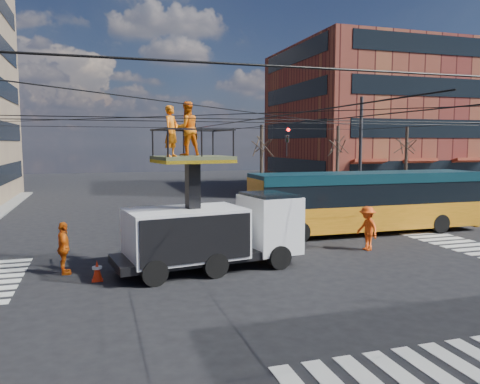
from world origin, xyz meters
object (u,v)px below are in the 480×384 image
object	(u,v)px
utility_truck	(213,215)
flagger	(367,228)
city_bus	(367,200)
worker_ground	(64,248)
traffic_cone	(97,271)

from	to	relation	value
utility_truck	flagger	bearing A→B (deg)	-1.17
utility_truck	city_bus	world-z (taller)	utility_truck
city_bus	flagger	xyz separation A→B (m)	(-2.17, -3.53, -0.75)
flagger	worker_ground	bearing A→B (deg)	-94.76
worker_ground	flagger	size ratio (longest dim) A/B	0.98
city_bus	traffic_cone	world-z (taller)	city_bus
utility_truck	worker_ground	world-z (taller)	utility_truck
traffic_cone	flagger	world-z (taller)	flagger
utility_truck	worker_ground	xyz separation A→B (m)	(-5.34, 0.80, -1.09)
traffic_cone	flagger	bearing A→B (deg)	6.60
city_bus	traffic_cone	size ratio (longest dim) A/B	17.31
city_bus	flagger	size ratio (longest dim) A/B	6.37
city_bus	worker_ground	world-z (taller)	city_bus
flagger	utility_truck	bearing A→B (deg)	-87.98
utility_truck	traffic_cone	xyz separation A→B (m)	(-4.21, -0.38, -1.68)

